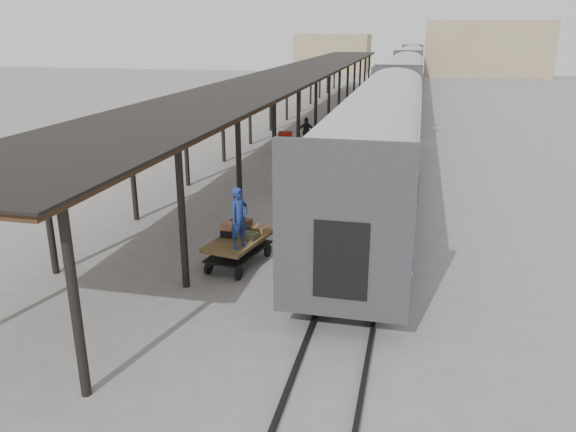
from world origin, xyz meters
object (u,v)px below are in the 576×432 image
(luggage_tug, at_px, (285,144))
(pedestrian, at_px, (306,132))
(porter, at_px, (239,218))
(baggage_cart, at_px, (239,245))

(luggage_tug, height_order, pedestrian, pedestrian)
(porter, relative_size, pedestrian, 1.03)
(baggage_cart, relative_size, pedestrian, 1.49)
(porter, distance_m, pedestrian, 19.21)
(baggage_cart, height_order, pedestrian, pedestrian)
(luggage_tug, distance_m, porter, 17.05)
(porter, bearing_deg, baggage_cart, 46.37)
(baggage_cart, bearing_deg, pedestrian, 105.73)
(baggage_cart, bearing_deg, luggage_tug, 109.31)
(porter, bearing_deg, pedestrian, 30.78)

